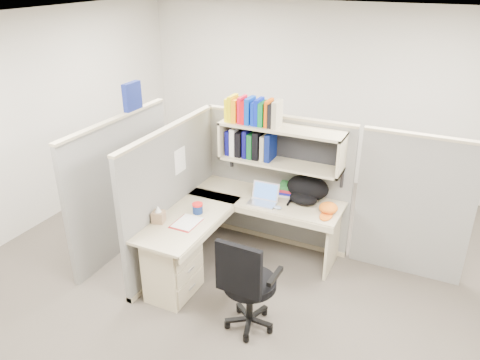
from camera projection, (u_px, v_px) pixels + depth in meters
The scene contains 14 objects.
ground at pixel (245, 278), 5.19m from camera, with size 6.00×6.00×0.00m, color #3C372F.
room_shell at pixel (246, 140), 4.51m from camera, with size 6.00×6.00×6.00m.
cubicle at pixel (233, 182), 5.32m from camera, with size 3.79×1.84×1.95m.
desk at pixel (199, 248), 4.93m from camera, with size 1.74×1.75×0.73m.
laptop at pixel (262, 195), 5.18m from camera, with size 0.31×0.31×0.22m, color silver, non-canonical shape.
backpack at pixel (306, 190), 5.23m from camera, with size 0.48×0.37×0.28m, color black, non-canonical shape.
orange_cap at pixel (328, 208), 5.02m from camera, with size 0.20×0.23×0.11m, color #D55F12, non-canonical shape.
snack_canister at pixel (198, 208), 5.01m from camera, with size 0.12×0.12×0.11m.
tissue_box at pixel (158, 214), 4.82m from camera, with size 0.12×0.12×0.19m, color #927253, non-canonical shape.
mouse at pixel (278, 207), 5.11m from camera, with size 0.09×0.06×0.03m, color #8BA2C6.
paper_cup at pixel (267, 189), 5.46m from camera, with size 0.07×0.07×0.10m, color white.
book_stack at pixel (286, 189), 5.44m from camera, with size 0.19×0.25×0.12m, color gray, non-canonical shape.
loose_paper at pixel (187, 222), 4.85m from camera, with size 0.23×0.30×0.00m, color white, non-canonical shape.
task_chair at pixel (248, 298), 4.31m from camera, with size 0.54×0.50×1.04m.
Camera 1 is at (1.78, -3.86, 3.17)m, focal length 35.00 mm.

